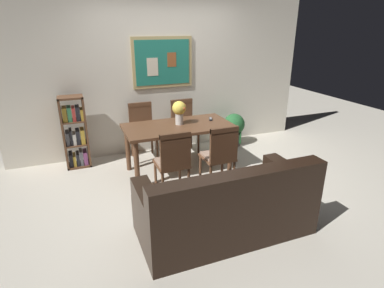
{
  "coord_description": "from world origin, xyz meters",
  "views": [
    {
      "loc": [
        -1.52,
        -3.56,
        2.11
      ],
      "look_at": [
        -0.13,
        -0.05,
        0.65
      ],
      "focal_mm": 29.28,
      "sensor_mm": 36.0,
      "label": 1
    }
  ],
  "objects_px": {
    "dining_chair_near_right": "(220,153)",
    "dining_chair_far_left": "(142,126)",
    "dining_table": "(178,132)",
    "tv_remote": "(211,119)",
    "dining_chair_near_left": "(173,159)",
    "flower_vase": "(179,110)",
    "potted_ivy": "(234,128)",
    "bookshelf": "(75,134)",
    "leather_couch": "(227,209)",
    "dining_chair_far_right": "(184,122)"
  },
  "relations": [
    {
      "from": "dining_chair_near_left",
      "to": "dining_chair_near_right",
      "type": "bearing_deg",
      "value": -2.14
    },
    {
      "from": "dining_chair_near_right",
      "to": "tv_remote",
      "type": "height_order",
      "value": "dining_chair_near_right"
    },
    {
      "from": "dining_chair_near_right",
      "to": "leather_couch",
      "type": "distance_m",
      "value": 1.0
    },
    {
      "from": "dining_chair_near_right",
      "to": "leather_couch",
      "type": "relative_size",
      "value": 0.51
    },
    {
      "from": "dining_chair_near_left",
      "to": "dining_chair_near_right",
      "type": "distance_m",
      "value": 0.63
    },
    {
      "from": "dining_chair_near_right",
      "to": "dining_chair_far_left",
      "type": "bearing_deg",
      "value": 115.0
    },
    {
      "from": "dining_chair_far_left",
      "to": "tv_remote",
      "type": "distance_m",
      "value": 1.15
    },
    {
      "from": "potted_ivy",
      "to": "flower_vase",
      "type": "bearing_deg",
      "value": -153.42
    },
    {
      "from": "dining_chair_far_right",
      "to": "dining_table",
      "type": "bearing_deg",
      "value": -115.94
    },
    {
      "from": "dining_chair_far_right",
      "to": "potted_ivy",
      "type": "height_order",
      "value": "dining_chair_far_right"
    },
    {
      "from": "bookshelf",
      "to": "dining_table",
      "type": "bearing_deg",
      "value": -28.3
    },
    {
      "from": "dining_table",
      "to": "tv_remote",
      "type": "bearing_deg",
      "value": 9.12
    },
    {
      "from": "bookshelf",
      "to": "tv_remote",
      "type": "bearing_deg",
      "value": -18.76
    },
    {
      "from": "dining_chair_near_left",
      "to": "dining_chair_far_left",
      "type": "height_order",
      "value": "same"
    },
    {
      "from": "dining_table",
      "to": "dining_chair_near_right",
      "type": "relative_size",
      "value": 1.71
    },
    {
      "from": "potted_ivy",
      "to": "leather_couch",
      "type": "bearing_deg",
      "value": -120.32
    },
    {
      "from": "flower_vase",
      "to": "tv_remote",
      "type": "bearing_deg",
      "value": 5.12
    },
    {
      "from": "bookshelf",
      "to": "leather_couch",
      "type": "bearing_deg",
      "value": -60.37
    },
    {
      "from": "potted_ivy",
      "to": "tv_remote",
      "type": "height_order",
      "value": "tv_remote"
    },
    {
      "from": "dining_chair_near_right",
      "to": "bookshelf",
      "type": "bearing_deg",
      "value": 139.1
    },
    {
      "from": "dining_chair_near_left",
      "to": "leather_couch",
      "type": "distance_m",
      "value": 0.99
    },
    {
      "from": "dining_chair_far_left",
      "to": "potted_ivy",
      "type": "height_order",
      "value": "dining_chair_far_left"
    },
    {
      "from": "dining_chair_near_right",
      "to": "dining_chair_far_left",
      "type": "xyz_separation_m",
      "value": [
        -0.69,
        1.47,
        0.0
      ]
    },
    {
      "from": "dining_chair_near_left",
      "to": "potted_ivy",
      "type": "bearing_deg",
      "value": 40.58
    },
    {
      "from": "bookshelf",
      "to": "dining_chair_near_right",
      "type": "bearing_deg",
      "value": -40.9
    },
    {
      "from": "dining_table",
      "to": "dining_chair_near_right",
      "type": "height_order",
      "value": "dining_chair_near_right"
    },
    {
      "from": "leather_couch",
      "to": "flower_vase",
      "type": "bearing_deg",
      "value": 87.23
    },
    {
      "from": "dining_table",
      "to": "flower_vase",
      "type": "xyz_separation_m",
      "value": [
        0.04,
        0.04,
        0.31
      ]
    },
    {
      "from": "dining_chair_near_left",
      "to": "flower_vase",
      "type": "bearing_deg",
      "value": 64.98
    },
    {
      "from": "potted_ivy",
      "to": "tv_remote",
      "type": "xyz_separation_m",
      "value": [
        -0.75,
        -0.59,
        0.42
      ]
    },
    {
      "from": "dining_chair_near_right",
      "to": "dining_chair_far_left",
      "type": "height_order",
      "value": "same"
    },
    {
      "from": "leather_couch",
      "to": "flower_vase",
      "type": "relative_size",
      "value": 5.24
    },
    {
      "from": "dining_chair_near_left",
      "to": "dining_chair_far_left",
      "type": "relative_size",
      "value": 1.0
    },
    {
      "from": "dining_chair_far_left",
      "to": "bookshelf",
      "type": "distance_m",
      "value": 1.04
    },
    {
      "from": "dining_table",
      "to": "leather_couch",
      "type": "distance_m",
      "value": 1.67
    },
    {
      "from": "dining_chair_far_right",
      "to": "leather_couch",
      "type": "xyz_separation_m",
      "value": [
        -0.39,
        -2.34,
        -0.23
      ]
    },
    {
      "from": "dining_chair_far_left",
      "to": "leather_couch",
      "type": "relative_size",
      "value": 0.51
    },
    {
      "from": "dining_table",
      "to": "tv_remote",
      "type": "distance_m",
      "value": 0.58
    },
    {
      "from": "dining_table",
      "to": "bookshelf",
      "type": "height_order",
      "value": "bookshelf"
    },
    {
      "from": "dining_table",
      "to": "dining_chair_near_right",
      "type": "bearing_deg",
      "value": -66.66
    },
    {
      "from": "dining_chair_near_left",
      "to": "bookshelf",
      "type": "distance_m",
      "value": 1.83
    },
    {
      "from": "leather_couch",
      "to": "potted_ivy",
      "type": "xyz_separation_m",
      "value": [
        1.35,
        2.32,
        0.01
      ]
    },
    {
      "from": "dining_chair_far_left",
      "to": "potted_ivy",
      "type": "distance_m",
      "value": 1.69
    },
    {
      "from": "tv_remote",
      "to": "flower_vase",
      "type": "bearing_deg",
      "value": -174.88
    },
    {
      "from": "dining_chair_far_left",
      "to": "leather_couch",
      "type": "distance_m",
      "value": 2.4
    },
    {
      "from": "bookshelf",
      "to": "tv_remote",
      "type": "relative_size",
      "value": 6.91
    },
    {
      "from": "leather_couch",
      "to": "bookshelf",
      "type": "bearing_deg",
      "value": 119.63
    },
    {
      "from": "bookshelf",
      "to": "tv_remote",
      "type": "xyz_separation_m",
      "value": [
        1.96,
        -0.67,
        0.21
      ]
    },
    {
      "from": "leather_couch",
      "to": "potted_ivy",
      "type": "height_order",
      "value": "leather_couch"
    },
    {
      "from": "dining_chair_far_right",
      "to": "potted_ivy",
      "type": "bearing_deg",
      "value": -1.5
    }
  ]
}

